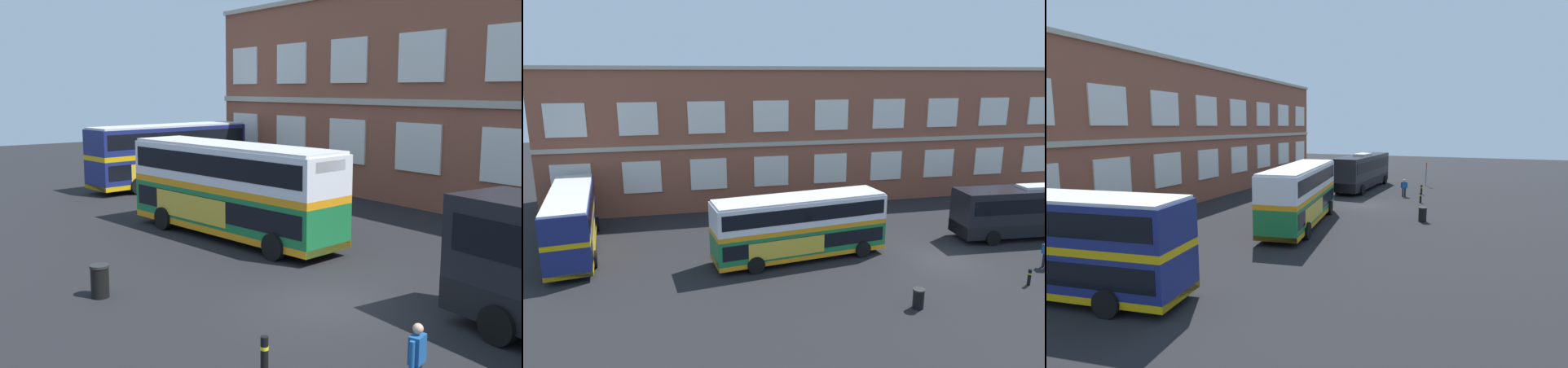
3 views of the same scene
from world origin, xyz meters
TOP-DOWN VIEW (x-y plane):
  - ground_plane at (0.00, 2.00)m, footprint 120.00×120.00m
  - double_decker_near at (-22.99, 7.02)m, footprint 4.00×11.24m
  - double_decker_middle at (-8.75, 2.50)m, footprint 11.25×4.02m
  - waiting_passenger at (5.41, -2.30)m, footprint 0.35×0.63m
  - station_litter_bin at (-4.62, -5.10)m, footprint 0.60×0.60m
  - safety_bollard_west at (2.68, -4.16)m, footprint 0.19×0.19m

SIDE VIEW (x-z plane):
  - ground_plane at x=0.00m, z-range 0.00..0.00m
  - safety_bollard_west at x=2.68m, z-range 0.02..0.97m
  - station_litter_bin at x=-4.62m, z-range 0.01..1.04m
  - waiting_passenger at x=5.41m, z-range 0.08..1.78m
  - double_decker_near at x=-22.99m, z-range 0.11..4.18m
  - double_decker_middle at x=-8.75m, z-range 0.11..4.18m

